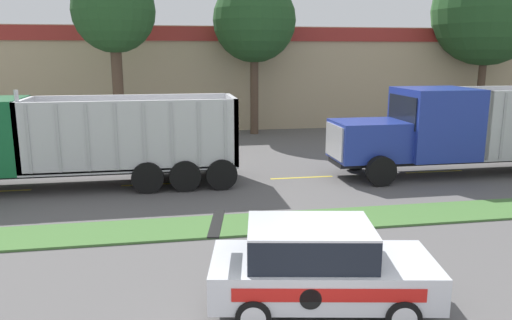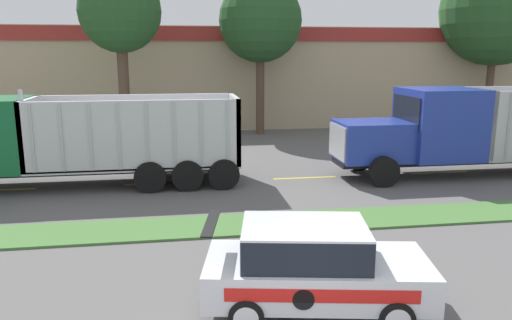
# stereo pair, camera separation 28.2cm
# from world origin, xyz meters

# --- Properties ---
(grass_verge) EXTENTS (120.00, 1.72, 0.06)m
(grass_verge) POSITION_xyz_m (0.00, 7.53, 0.03)
(grass_verge) COLOR #477538
(grass_verge) RESTS_ON ground_plane
(centre_line_4) EXTENTS (2.40, 0.14, 0.01)m
(centre_line_4) POSITION_xyz_m (-2.39, 12.39, 0.00)
(centre_line_4) COLOR yellow
(centre_line_4) RESTS_ON ground_plane
(centre_line_5) EXTENTS (2.40, 0.14, 0.01)m
(centre_line_5) POSITION_xyz_m (3.01, 12.39, 0.00)
(centre_line_5) COLOR yellow
(centre_line_5) RESTS_ON ground_plane
(centre_line_6) EXTENTS (2.40, 0.14, 0.01)m
(centre_line_6) POSITION_xyz_m (8.41, 12.39, 0.00)
(centre_line_6) COLOR yellow
(centre_line_6) RESTS_ON ground_plane
(dump_truck_lead) EXTENTS (11.52, 2.80, 3.32)m
(dump_truck_lead) POSITION_xyz_m (8.84, 11.99, 1.66)
(dump_truck_lead) COLOR black
(dump_truck_lead) RESTS_ON ground_plane
(dump_truck_mid) EXTENTS (12.53, 2.83, 3.46)m
(dump_truck_mid) POSITION_xyz_m (-6.97, 12.55, 1.58)
(dump_truck_mid) COLOR black
(dump_truck_mid) RESTS_ON ground_plane
(rally_car) EXTENTS (4.29, 2.49, 1.65)m
(rally_car) POSITION_xyz_m (0.70, 2.88, 0.83)
(rally_car) COLOR silver
(rally_car) RESTS_ON ground_plane
(store_building_backdrop) EXTENTS (43.86, 12.10, 6.11)m
(store_building_backdrop) POSITION_xyz_m (1.74, 30.34, 3.06)
(store_building_backdrop) COLOR tan
(store_building_backdrop) RESTS_ON ground_plane
(tree_behind_left) EXTENTS (4.02, 4.02, 9.59)m
(tree_behind_left) POSITION_xyz_m (-4.26, 20.71, 6.91)
(tree_behind_left) COLOR brown
(tree_behind_left) RESTS_ON ground_plane
(tree_behind_right) EXTENTS (4.60, 4.60, 9.79)m
(tree_behind_right) POSITION_xyz_m (3.05, 22.92, 6.78)
(tree_behind_right) COLOR brown
(tree_behind_right) RESTS_ON ground_plane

